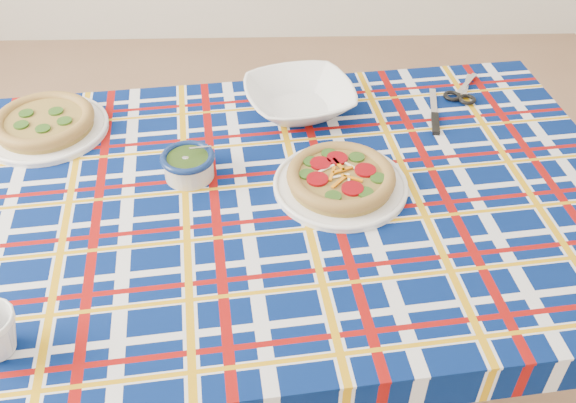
{
  "coord_description": "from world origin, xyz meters",
  "views": [
    {
      "loc": [
        0.35,
        -1.19,
        1.58
      ],
      "look_at": [
        0.38,
        -0.2,
        0.73
      ],
      "focal_mm": 40.0,
      "sensor_mm": 36.0,
      "label": 1
    }
  ],
  "objects_px": {
    "main_focaccia_plate": "(341,177)",
    "serving_bowl": "(299,99)",
    "pesto_bowl": "(188,163)",
    "dining_table": "(272,221)"
  },
  "relations": [
    {
      "from": "serving_bowl",
      "to": "dining_table",
      "type": "bearing_deg",
      "value": -102.25
    },
    {
      "from": "pesto_bowl",
      "to": "dining_table",
      "type": "bearing_deg",
      "value": -21.38
    },
    {
      "from": "main_focaccia_plate",
      "to": "pesto_bowl",
      "type": "distance_m",
      "value": 0.33
    },
    {
      "from": "dining_table",
      "to": "pesto_bowl",
      "type": "height_order",
      "value": "pesto_bowl"
    },
    {
      "from": "main_focaccia_plate",
      "to": "serving_bowl",
      "type": "height_order",
      "value": "serving_bowl"
    },
    {
      "from": "main_focaccia_plate",
      "to": "dining_table",
      "type": "bearing_deg",
      "value": -172.04
    },
    {
      "from": "dining_table",
      "to": "serving_bowl",
      "type": "relative_size",
      "value": 6.06
    },
    {
      "from": "main_focaccia_plate",
      "to": "pesto_bowl",
      "type": "bearing_deg",
      "value": 171.36
    },
    {
      "from": "dining_table",
      "to": "serving_bowl",
      "type": "distance_m",
      "value": 0.35
    },
    {
      "from": "dining_table",
      "to": "main_focaccia_plate",
      "type": "height_order",
      "value": "main_focaccia_plate"
    }
  ]
}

